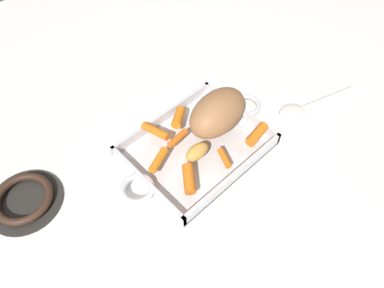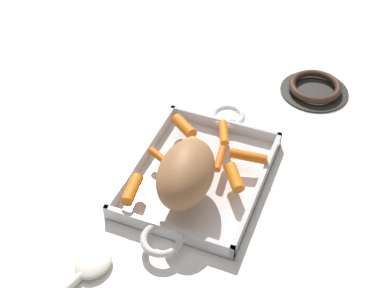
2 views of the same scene
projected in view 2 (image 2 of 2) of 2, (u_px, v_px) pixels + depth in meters
ground_plane at (199, 179)px, 1.00m from camera, size 1.82×1.82×0.00m
roasting_dish at (199, 175)px, 1.00m from camera, size 0.41×0.24×0.03m
pork_roast at (187, 174)px, 0.91m from camera, size 0.16×0.11×0.09m
baby_carrot_short at (220, 159)px, 0.99m from camera, size 0.06×0.02×0.02m
baby_carrot_northeast at (184, 126)px, 1.05m from camera, size 0.06×0.06×0.03m
baby_carrot_center_right at (248, 156)px, 0.99m from camera, size 0.03×0.07×0.03m
baby_carrot_center_left at (159, 156)px, 0.99m from camera, size 0.03×0.05×0.02m
baby_carrot_southeast at (224, 133)px, 1.04m from camera, size 0.06×0.04×0.02m
baby_carrot_northwest at (132, 189)px, 0.93m from camera, size 0.07×0.03×0.02m
baby_carrot_long at (234, 178)px, 0.95m from camera, size 0.06×0.05×0.03m
potato_golden_large at (190, 148)px, 1.00m from camera, size 0.06×0.03×0.03m
stove_burner_rear at (315, 88)px, 1.19m from camera, size 0.15×0.15×0.02m
serving_spoon at (76, 279)px, 0.83m from camera, size 0.22×0.10×0.02m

